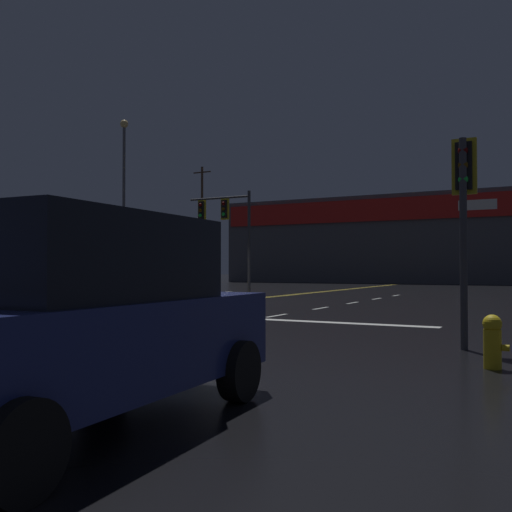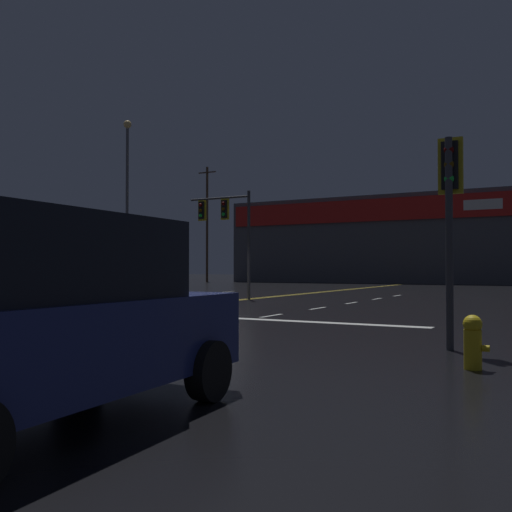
# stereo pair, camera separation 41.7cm
# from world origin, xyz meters

# --- Properties ---
(ground_plane) EXTENTS (200.00, 200.00, 0.00)m
(ground_plane) POSITION_xyz_m (0.00, 0.00, 0.00)
(ground_plane) COLOR black
(road_markings) EXTENTS (15.29, 60.00, 0.01)m
(road_markings) POSITION_xyz_m (1.00, -1.30, 0.00)
(road_markings) COLOR gold
(road_markings) RESTS_ON ground
(traffic_signal_median) EXTENTS (3.29, 0.36, 5.00)m
(traffic_signal_median) POSITION_xyz_m (-1.29, 2.28, 3.77)
(traffic_signal_median) COLOR #38383D
(traffic_signal_median) RESTS_ON ground
(traffic_signal_corner_southeast) EXTENTS (0.42, 0.36, 3.70)m
(traffic_signal_corner_southeast) POSITION_xyz_m (11.10, -10.21, 2.72)
(traffic_signal_corner_southeast) COLOR #38383D
(traffic_signal_corner_southeast) RESTS_ON ground
(streetlight_far_right) EXTENTS (0.56, 0.56, 11.78)m
(streetlight_far_right) POSITION_xyz_m (-13.98, 9.96, 7.30)
(streetlight_far_right) COLOR #59595E
(streetlight_far_right) RESTS_ON ground
(fire_hydrant) EXTENTS (0.35, 0.26, 0.76)m
(fire_hydrant) POSITION_xyz_m (11.71, -12.12, 0.40)
(fire_hydrant) COLOR gold
(fire_hydrant) RESTS_ON ground
(parked_car) EXTENTS (2.20, 4.39, 1.88)m
(parked_car) POSITION_xyz_m (8.70, -16.96, 0.95)
(parked_car) COLOR navy
(parked_car) RESTS_ON ground
(building_backdrop) EXTENTS (37.55, 10.23, 8.48)m
(building_backdrop) POSITION_xyz_m (0.00, 37.46, 4.25)
(building_backdrop) COLOR #4C4C51
(building_backdrop) RESTS_ON ground
(utility_pole_row) EXTENTS (46.32, 0.26, 12.55)m
(utility_pole_row) POSITION_xyz_m (-0.69, 31.48, 6.16)
(utility_pole_row) COLOR #4C3828
(utility_pole_row) RESTS_ON ground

